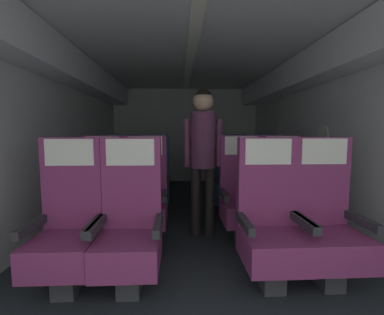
% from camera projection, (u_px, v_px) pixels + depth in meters
% --- Properties ---
extents(ground, '(3.58, 6.35, 0.02)m').
position_uv_depth(ground, '(192.00, 226.00, 3.34)').
color(ground, '#23282D').
extents(fuselage_shell, '(3.46, 6.00, 2.22)m').
position_uv_depth(fuselage_shell, '(191.00, 100.00, 3.45)').
color(fuselage_shell, silver).
rests_on(fuselage_shell, ground).
extents(seat_a_left_window, '(0.48, 0.49, 1.14)m').
position_uv_depth(seat_a_left_window, '(68.00, 229.00, 1.94)').
color(seat_a_left_window, '#38383D').
rests_on(seat_a_left_window, ground).
extents(seat_a_left_aisle, '(0.48, 0.49, 1.14)m').
position_uv_depth(seat_a_left_aisle, '(130.00, 228.00, 1.94)').
color(seat_a_left_aisle, '#38383D').
rests_on(seat_a_left_aisle, ground).
extents(seat_a_right_aisle, '(0.48, 0.49, 1.14)m').
position_uv_depth(seat_a_right_aisle, '(327.00, 224.00, 2.02)').
color(seat_a_right_aisle, '#38383D').
rests_on(seat_a_right_aisle, ground).
extents(seat_a_right_window, '(0.48, 0.49, 1.14)m').
position_uv_depth(seat_a_right_window, '(270.00, 226.00, 2.00)').
color(seat_a_right_window, '#38383D').
rests_on(seat_a_right_window, ground).
extents(seat_b_left_window, '(0.48, 0.49, 1.14)m').
position_uv_depth(seat_b_left_window, '(102.00, 199.00, 2.79)').
color(seat_b_left_window, '#38383D').
rests_on(seat_b_left_window, ground).
extents(seat_b_left_aisle, '(0.48, 0.49, 1.14)m').
position_uv_depth(seat_b_left_aisle, '(145.00, 198.00, 2.80)').
color(seat_b_left_aisle, '#38383D').
rests_on(seat_b_left_aisle, ground).
extents(seat_b_right_aisle, '(0.48, 0.49, 1.14)m').
position_uv_depth(seat_b_right_aisle, '(283.00, 197.00, 2.88)').
color(seat_b_right_aisle, '#38383D').
rests_on(seat_b_right_aisle, ground).
extents(seat_b_right_window, '(0.48, 0.49, 1.14)m').
position_uv_depth(seat_b_right_window, '(242.00, 197.00, 2.86)').
color(seat_b_right_window, '#38383D').
rests_on(seat_b_right_window, ground).
extents(seat_c_left_window, '(0.48, 0.49, 1.14)m').
position_uv_depth(seat_c_left_window, '(120.00, 183.00, 3.63)').
color(seat_c_left_window, '#38383D').
rests_on(seat_c_left_window, ground).
extents(seat_c_left_aisle, '(0.48, 0.49, 1.14)m').
position_uv_depth(seat_c_left_aisle, '(153.00, 183.00, 3.66)').
color(seat_c_left_aisle, '#38383D').
rests_on(seat_c_left_aisle, ground).
extents(seat_c_right_aisle, '(0.48, 0.49, 1.14)m').
position_uv_depth(seat_c_right_aisle, '(259.00, 182.00, 3.72)').
color(seat_c_right_aisle, '#38383D').
rests_on(seat_c_right_aisle, ground).
extents(seat_c_right_window, '(0.48, 0.49, 1.14)m').
position_uv_depth(seat_c_right_window, '(227.00, 182.00, 3.70)').
color(seat_c_right_window, '#38383D').
rests_on(seat_c_right_window, ground).
extents(flight_attendant, '(0.43, 0.28, 1.65)m').
position_uv_depth(flight_attendant, '(203.00, 146.00, 2.92)').
color(flight_attendant, black).
rests_on(flight_attendant, ground).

